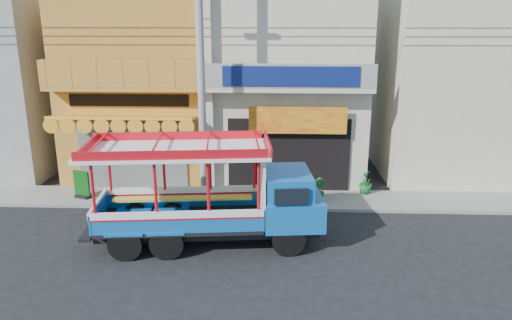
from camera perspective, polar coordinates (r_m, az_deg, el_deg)
The scene contains 11 objects.
ground at distance 14.91m, azimuth -3.79°, elevation -10.11°, with size 90.00×90.00×0.00m, color black.
sidewalk at distance 18.54m, azimuth -2.47°, elevation -4.46°, with size 30.00×2.00×0.12m, color slate.
shophouse_left at distance 22.09m, azimuth -12.24°, elevation 9.38°, with size 6.00×7.50×8.24m.
shophouse_right at distance 21.39m, azimuth 3.73°, elevation 9.49°, with size 6.00×6.75×8.24m.
party_pilaster at distance 18.49m, azimuth -5.51°, elevation 8.06°, with size 0.35×0.30×8.00m, color #B9B297.
filler_building_right at distance 22.72m, azimuth 21.84°, elevation 7.99°, with size 6.00×6.00×7.60m, color #B9B297.
utility_pole at distance 16.82m, azimuth -5.83°, elevation 10.78°, with size 28.00×0.26×9.00m.
songthaew_truck at distance 14.68m, azimuth -3.72°, elevation -3.97°, with size 7.06×2.93×3.21m.
green_sign at distance 19.42m, azimuth -19.26°, elevation -2.88°, with size 0.65×0.48×1.02m.
potted_plant_b at distance 18.08m, azimuth 7.17°, elevation -3.45°, with size 0.48×0.38×0.87m, color #1B5F25.
potted_plant_c at distance 19.22m, azimuth 12.41°, elevation -2.46°, with size 0.50×0.50×0.90m, color #1B5F25.
Camera 1 is at (1.55, -13.27, 6.61)m, focal length 35.00 mm.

